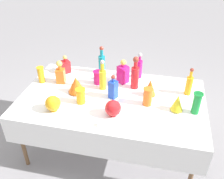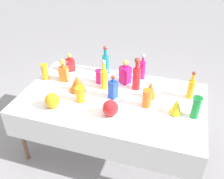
# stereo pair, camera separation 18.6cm
# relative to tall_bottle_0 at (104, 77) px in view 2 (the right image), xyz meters

# --- Properties ---
(ground_plane) EXTENTS (40.00, 40.00, 0.00)m
(ground_plane) POSITION_rel_tall_bottle_0_xyz_m (0.14, -0.15, -0.90)
(ground_plane) COLOR gray
(display_table) EXTENTS (2.00, 1.18, 0.76)m
(display_table) POSITION_rel_tall_bottle_0_xyz_m (0.14, -0.18, -0.19)
(display_table) COLOR white
(display_table) RESTS_ON ground
(tall_bottle_0) EXTENTS (0.08, 0.08, 0.36)m
(tall_bottle_0) POSITION_rel_tall_bottle_0_xyz_m (0.00, 0.00, 0.00)
(tall_bottle_0) COLOR yellow
(tall_bottle_0) RESTS_ON display_table
(tall_bottle_1) EXTENTS (0.07, 0.07, 0.32)m
(tall_bottle_1) POSITION_rel_tall_bottle_0_xyz_m (0.95, 0.10, -0.02)
(tall_bottle_1) COLOR orange
(tall_bottle_1) RESTS_ON display_table
(tall_bottle_2) EXTENTS (0.07, 0.07, 0.32)m
(tall_bottle_2) POSITION_rel_tall_bottle_0_xyz_m (0.37, 0.35, -0.01)
(tall_bottle_2) COLOR #C61972
(tall_bottle_2) RESTS_ON display_table
(tall_bottle_3) EXTENTS (0.09, 0.09, 0.39)m
(tall_bottle_3) POSITION_rel_tall_bottle_0_xyz_m (0.35, 0.10, 0.02)
(tall_bottle_3) COLOR red
(tall_bottle_3) RESTS_ON display_table
(tall_bottle_4) EXTENTS (0.08, 0.08, 0.36)m
(tall_bottle_4) POSITION_rel_tall_bottle_0_xyz_m (-0.11, 0.37, -0.00)
(tall_bottle_4) COLOR teal
(tall_bottle_4) RESTS_ON display_table
(square_decanter_0) EXTENTS (0.11, 0.11, 0.28)m
(square_decanter_0) POSITION_rel_tall_bottle_0_xyz_m (-0.52, 0.02, -0.02)
(square_decanter_0) COLOR orange
(square_decanter_0) RESTS_ON display_table
(square_decanter_1) EXTENTS (0.15, 0.15, 0.30)m
(square_decanter_1) POSITION_rel_tall_bottle_0_xyz_m (0.20, 0.19, -0.02)
(square_decanter_1) COLOR #C61972
(square_decanter_1) RESTS_ON display_table
(square_decanter_2) EXTENTS (0.11, 0.11, 0.28)m
(square_decanter_2) POSITION_rel_tall_bottle_0_xyz_m (0.15, -0.15, -0.03)
(square_decanter_2) COLOR blue
(square_decanter_2) RESTS_ON display_table
(square_decanter_3) EXTENTS (0.14, 0.14, 0.23)m
(square_decanter_3) POSITION_rel_tall_bottle_0_xyz_m (-0.55, 0.27, -0.05)
(square_decanter_3) COLOR red
(square_decanter_3) RESTS_ON display_table
(slender_vase_0) EXTENTS (0.10, 0.10, 0.20)m
(slender_vase_0) POSITION_rel_tall_bottle_0_xyz_m (0.53, -0.19, -0.04)
(slender_vase_0) COLOR orange
(slender_vase_0) RESTS_ON display_table
(slender_vase_1) EXTENTS (0.11, 0.11, 0.16)m
(slender_vase_1) POSITION_rel_tall_bottle_0_xyz_m (-0.09, 0.09, -0.06)
(slender_vase_1) COLOR #C61972
(slender_vase_1) RESTS_ON display_table
(slender_vase_2) EXTENTS (0.11, 0.11, 0.17)m
(slender_vase_2) POSITION_rel_tall_bottle_0_xyz_m (-0.16, -0.32, -0.05)
(slender_vase_2) COLOR orange
(slender_vase_2) RESTS_ON display_table
(slender_vase_3) EXTENTS (0.10, 0.10, 0.23)m
(slender_vase_3) POSITION_rel_tall_bottle_0_xyz_m (1.01, -0.23, -0.02)
(slender_vase_3) COLOR #198C38
(slender_vase_3) RESTS_ON display_table
(slender_vase_4) EXTENTS (0.09, 0.09, 0.20)m
(slender_vase_4) POSITION_rel_tall_bottle_0_xyz_m (-0.75, -0.02, -0.04)
(slender_vase_4) COLOR orange
(slender_vase_4) RESTS_ON display_table
(fluted_vase_0) EXTENTS (0.19, 0.19, 0.19)m
(fluted_vase_0) POSITION_rel_tall_bottle_0_xyz_m (-0.27, -0.14, -0.04)
(fluted_vase_0) COLOR orange
(fluted_vase_0) RESTS_ON display_table
(fluted_vase_1) EXTENTS (0.13, 0.13, 0.20)m
(fluted_vase_1) POSITION_rel_tall_bottle_0_xyz_m (0.54, -0.02, -0.04)
(fluted_vase_1) COLOR orange
(fluted_vase_1) RESTS_ON display_table
(fluted_vase_2) EXTENTS (0.13, 0.13, 0.18)m
(fluted_vase_2) POSITION_rel_tall_bottle_0_xyz_m (0.83, -0.23, -0.05)
(fluted_vase_2) COLOR yellow
(fluted_vase_2) RESTS_ON display_table
(round_bowl_0) EXTENTS (0.16, 0.16, 0.16)m
(round_bowl_0) POSITION_rel_tall_bottle_0_xyz_m (-0.39, -0.50, -0.06)
(round_bowl_0) COLOR orange
(round_bowl_0) RESTS_ON display_table
(round_bowl_1) EXTENTS (0.16, 0.16, 0.17)m
(round_bowl_1) POSITION_rel_tall_bottle_0_xyz_m (0.22, -0.45, -0.06)
(round_bowl_1) COLOR red
(round_bowl_1) RESTS_ON display_table
(price_tag_left) EXTENTS (0.05, 0.02, 0.04)m
(price_tag_left) POSITION_rel_tall_bottle_0_xyz_m (0.09, -0.65, -0.12)
(price_tag_left) COLOR white
(price_tag_left) RESTS_ON display_table
(cardboard_box_behind_left) EXTENTS (0.55, 0.50, 0.42)m
(cardboard_box_behind_left) POSITION_rel_tall_bottle_0_xyz_m (0.09, 0.91, -0.74)
(cardboard_box_behind_left) COLOR tan
(cardboard_box_behind_left) RESTS_ON ground
(cardboard_box_behind_right) EXTENTS (0.47, 0.51, 0.40)m
(cardboard_box_behind_right) POSITION_rel_tall_bottle_0_xyz_m (0.54, 0.92, -0.74)
(cardboard_box_behind_right) COLOR tan
(cardboard_box_behind_right) RESTS_ON ground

